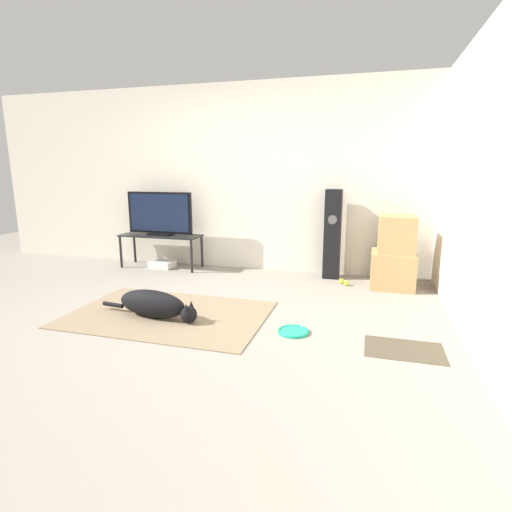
{
  "coord_description": "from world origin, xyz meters",
  "views": [
    {
      "loc": [
        1.77,
        -3.3,
        1.4
      ],
      "look_at": [
        0.56,
        0.9,
        0.45
      ],
      "focal_mm": 28.0,
      "sensor_mm": 36.0,
      "label": 1
    }
  ],
  "objects_px": {
    "floor_speaker": "(333,234)",
    "tv": "(160,214)",
    "cardboard_box_lower": "(392,270)",
    "dog": "(155,305)",
    "frisbee": "(293,331)",
    "game_console": "(162,264)",
    "tennis_ball_by_boxes": "(346,283)",
    "tennis_ball_near_speaker": "(342,281)",
    "tv_stand": "(161,239)",
    "cardboard_box_upper": "(397,234)"
  },
  "relations": [
    {
      "from": "tennis_ball_near_speaker",
      "to": "game_console",
      "type": "height_order",
      "value": "game_console"
    },
    {
      "from": "tv_stand",
      "to": "tennis_ball_by_boxes",
      "type": "relative_size",
      "value": 17.81
    },
    {
      "from": "dog",
      "to": "tv",
      "type": "relative_size",
      "value": 1.09
    },
    {
      "from": "tv_stand",
      "to": "cardboard_box_lower",
      "type": "bearing_deg",
      "value": -2.37
    },
    {
      "from": "tv_stand",
      "to": "game_console",
      "type": "distance_m",
      "value": 0.37
    },
    {
      "from": "cardboard_box_lower",
      "to": "frisbee",
      "type": "bearing_deg",
      "value": -117.37
    },
    {
      "from": "dog",
      "to": "frisbee",
      "type": "relative_size",
      "value": 3.9
    },
    {
      "from": "frisbee",
      "to": "cardboard_box_lower",
      "type": "xyz_separation_m",
      "value": [
        0.89,
        1.71,
        0.2
      ]
    },
    {
      "from": "floor_speaker",
      "to": "tv",
      "type": "height_order",
      "value": "floor_speaker"
    },
    {
      "from": "tv_stand",
      "to": "tennis_ball_near_speaker",
      "type": "xyz_separation_m",
      "value": [
        2.59,
        -0.16,
        -0.39
      ]
    },
    {
      "from": "tv_stand",
      "to": "dog",
      "type": "bearing_deg",
      "value": -62.8
    },
    {
      "from": "cardboard_box_lower",
      "to": "floor_speaker",
      "type": "distance_m",
      "value": 0.87
    },
    {
      "from": "dog",
      "to": "tennis_ball_by_boxes",
      "type": "height_order",
      "value": "dog"
    },
    {
      "from": "floor_speaker",
      "to": "tennis_ball_near_speaker",
      "type": "relative_size",
      "value": 17.5
    },
    {
      "from": "tv_stand",
      "to": "tv",
      "type": "xyz_separation_m",
      "value": [
        -0.0,
        0.0,
        0.36
      ]
    },
    {
      "from": "cardboard_box_upper",
      "to": "game_console",
      "type": "distance_m",
      "value": 3.26
    },
    {
      "from": "frisbee",
      "to": "floor_speaker",
      "type": "bearing_deg",
      "value": 86.07
    },
    {
      "from": "cardboard_box_upper",
      "to": "tennis_ball_near_speaker",
      "type": "relative_size",
      "value": 6.65
    },
    {
      "from": "cardboard_box_lower",
      "to": "cardboard_box_upper",
      "type": "height_order",
      "value": "cardboard_box_upper"
    },
    {
      "from": "cardboard_box_lower",
      "to": "tennis_ball_by_boxes",
      "type": "xyz_separation_m",
      "value": [
        -0.53,
        -0.1,
        -0.18
      ]
    },
    {
      "from": "cardboard_box_lower",
      "to": "tennis_ball_near_speaker",
      "type": "xyz_separation_m",
      "value": [
        -0.59,
        -0.03,
        -0.18
      ]
    },
    {
      "from": "cardboard_box_lower",
      "to": "game_console",
      "type": "distance_m",
      "value": 3.18
    },
    {
      "from": "game_console",
      "to": "cardboard_box_upper",
      "type": "bearing_deg",
      "value": -2.35
    },
    {
      "from": "cardboard_box_lower",
      "to": "dog",
      "type": "bearing_deg",
      "value": -142.05
    },
    {
      "from": "dog",
      "to": "game_console",
      "type": "distance_m",
      "value": 2.09
    },
    {
      "from": "tv_stand",
      "to": "tennis_ball_near_speaker",
      "type": "relative_size",
      "value": 17.81
    },
    {
      "from": "cardboard_box_lower",
      "to": "tv_stand",
      "type": "height_order",
      "value": "tv_stand"
    },
    {
      "from": "floor_speaker",
      "to": "tennis_ball_by_boxes",
      "type": "height_order",
      "value": "floor_speaker"
    },
    {
      "from": "tennis_ball_near_speaker",
      "to": "game_console",
      "type": "relative_size",
      "value": 0.2
    },
    {
      "from": "tv_stand",
      "to": "frisbee",
      "type": "bearing_deg",
      "value": -38.72
    },
    {
      "from": "cardboard_box_lower",
      "to": "tennis_ball_near_speaker",
      "type": "relative_size",
      "value": 7.77
    },
    {
      "from": "dog",
      "to": "tv",
      "type": "distance_m",
      "value": 2.2
    },
    {
      "from": "frisbee",
      "to": "game_console",
      "type": "height_order",
      "value": "game_console"
    },
    {
      "from": "game_console",
      "to": "tennis_ball_near_speaker",
      "type": "bearing_deg",
      "value": -3.37
    },
    {
      "from": "cardboard_box_upper",
      "to": "floor_speaker",
      "type": "height_order",
      "value": "floor_speaker"
    },
    {
      "from": "tv",
      "to": "tennis_ball_near_speaker",
      "type": "bearing_deg",
      "value": -3.61
    },
    {
      "from": "tv",
      "to": "game_console",
      "type": "relative_size",
      "value": 3.05
    },
    {
      "from": "tv",
      "to": "tennis_ball_by_boxes",
      "type": "bearing_deg",
      "value": -5.09
    },
    {
      "from": "dog",
      "to": "cardboard_box_lower",
      "type": "xyz_separation_m",
      "value": [
        2.23,
        1.74,
        0.08
      ]
    },
    {
      "from": "tv_stand",
      "to": "tennis_ball_near_speaker",
      "type": "bearing_deg",
      "value": -3.55
    },
    {
      "from": "cardboard_box_lower",
      "to": "tv",
      "type": "xyz_separation_m",
      "value": [
        -3.19,
        0.13,
        0.56
      ]
    },
    {
      "from": "floor_speaker",
      "to": "tennis_ball_near_speaker",
      "type": "bearing_deg",
      "value": -59.24
    },
    {
      "from": "floor_speaker",
      "to": "tennis_ball_near_speaker",
      "type": "height_order",
      "value": "floor_speaker"
    },
    {
      "from": "game_console",
      "to": "tv_stand",
      "type": "bearing_deg",
      "value": 135.09
    },
    {
      "from": "tv",
      "to": "cardboard_box_upper",
      "type": "bearing_deg",
      "value": -2.55
    },
    {
      "from": "frisbee",
      "to": "tennis_ball_by_boxes",
      "type": "height_order",
      "value": "tennis_ball_by_boxes"
    },
    {
      "from": "frisbee",
      "to": "cardboard_box_upper",
      "type": "xyz_separation_m",
      "value": [
        0.9,
        1.7,
        0.64
      ]
    },
    {
      "from": "frisbee",
      "to": "tennis_ball_by_boxes",
      "type": "relative_size",
      "value": 4.17
    },
    {
      "from": "cardboard_box_lower",
      "to": "game_console",
      "type": "bearing_deg",
      "value": 177.78
    },
    {
      "from": "tv_stand",
      "to": "tv",
      "type": "relative_size",
      "value": 1.19
    }
  ]
}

